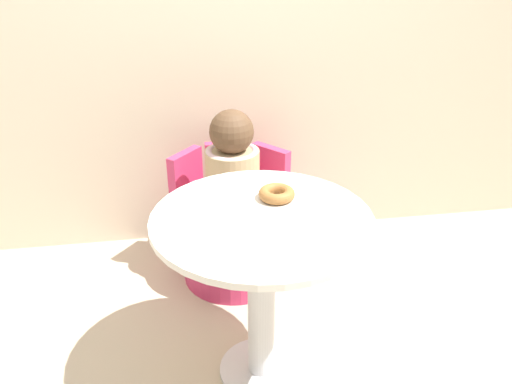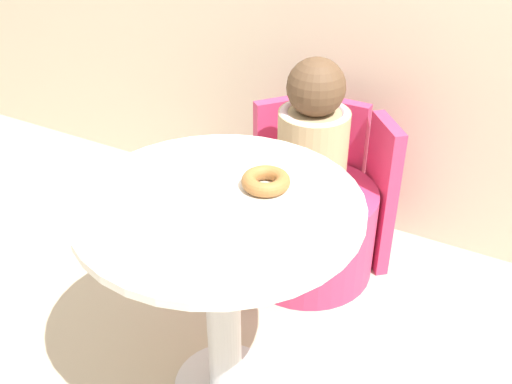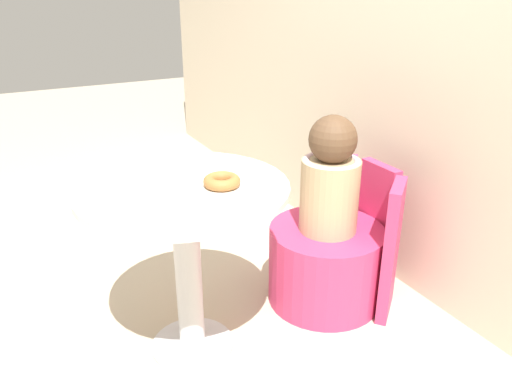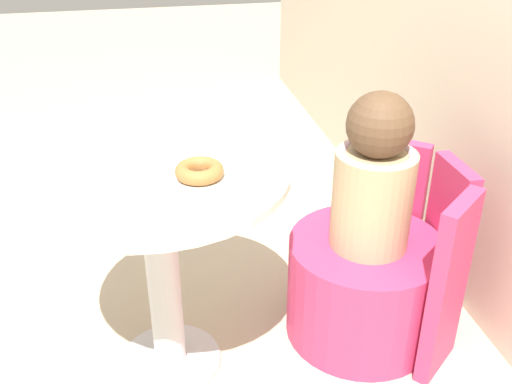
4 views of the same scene
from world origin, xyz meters
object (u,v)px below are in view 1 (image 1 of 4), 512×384
(round_table, at_px, (262,259))
(donut, at_px, (277,194))
(tub_chair, at_px, (234,244))
(child_figure, at_px, (232,167))

(round_table, bearing_deg, donut, 57.83)
(tub_chair, relative_size, donut, 3.92)
(tub_chair, bearing_deg, donut, -79.75)
(round_table, height_order, tub_chair, round_table)
(round_table, xyz_separation_m, child_figure, (-0.03, 0.69, 0.07))
(round_table, relative_size, tub_chair, 1.47)
(round_table, relative_size, child_figure, 1.48)
(child_figure, bearing_deg, tub_chair, 180.00)
(child_figure, bearing_deg, round_table, -87.83)
(child_figure, relative_size, donut, 3.92)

